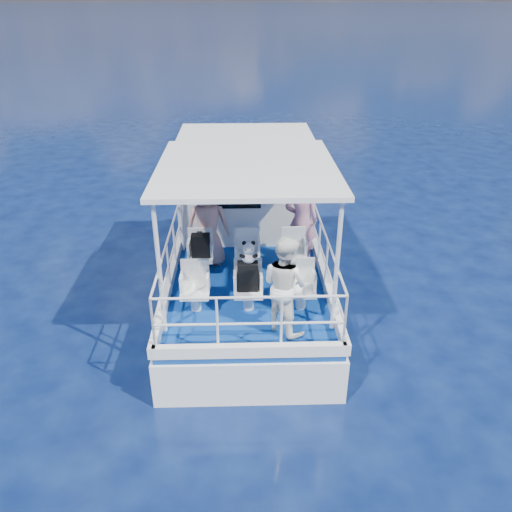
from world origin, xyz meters
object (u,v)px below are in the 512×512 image
(passenger_stbd_aft, at_px, (285,285))
(backpack_center, at_px, (248,276))
(panda, at_px, (249,252))
(passenger_port_fwd, at_px, (208,224))

(passenger_stbd_aft, bearing_deg, backpack_center, 0.87)
(passenger_stbd_aft, xyz_separation_m, panda, (-0.55, 0.60, 0.27))
(passenger_port_fwd, distance_m, panda, 1.87)
(passenger_port_fwd, distance_m, passenger_stbd_aft, 2.65)
(backpack_center, bearing_deg, passenger_stbd_aft, -46.34)
(panda, bearing_deg, passenger_stbd_aft, -47.66)
(passenger_port_fwd, relative_size, panda, 4.39)
(passenger_port_fwd, xyz_separation_m, passenger_stbd_aft, (1.33, -2.29, -0.04))
(passenger_stbd_aft, distance_m, panda, 0.86)
(backpack_center, bearing_deg, passenger_port_fwd, 114.06)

